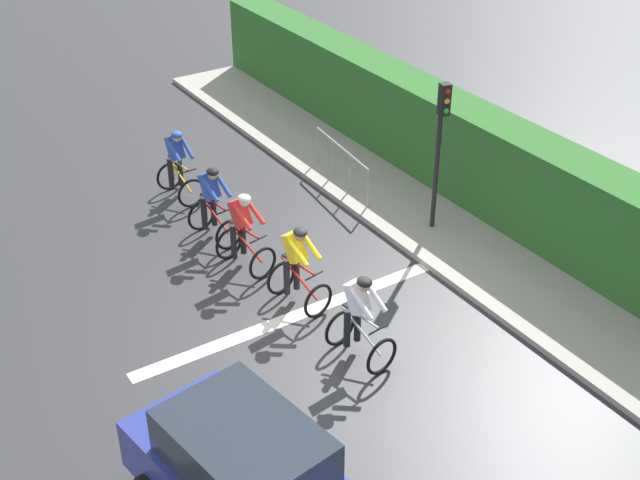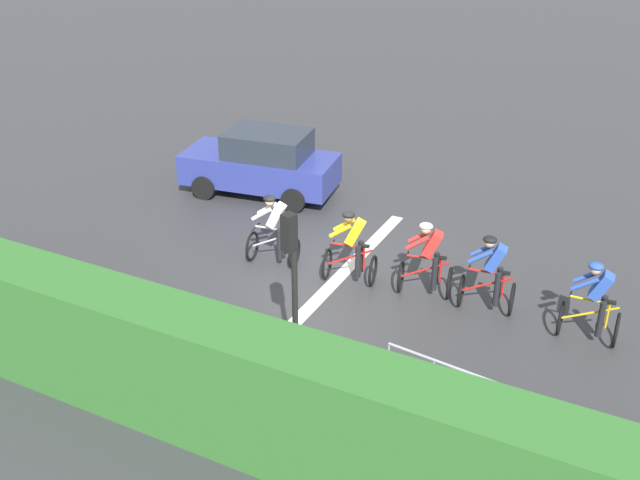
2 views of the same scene
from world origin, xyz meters
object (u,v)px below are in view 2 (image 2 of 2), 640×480
at_px(cyclist_lead, 594,304).
at_px(cyclist_trailing, 274,232).
at_px(car_navy, 262,163).
at_px(traffic_light_near_crossing, 292,277).
at_px(cyclist_second, 491,276).
at_px(cyclist_mid, 428,261).
at_px(cyclist_fourth, 352,249).
at_px(pedestrian_railing_kerbside, 457,382).

relative_size(cyclist_lead, cyclist_trailing, 1.00).
bearing_deg(cyclist_trailing, car_navy, -144.96).
xyz_separation_m(cyclist_trailing, car_navy, (-3.24, -2.27, 0.08)).
bearing_deg(traffic_light_near_crossing, cyclist_second, 150.22).
height_order(cyclist_mid, cyclist_trailing, same).
xyz_separation_m(cyclist_lead, cyclist_trailing, (0.14, -6.85, 0.00)).
bearing_deg(cyclist_fourth, cyclist_second, 94.68).
distance_m(cyclist_trailing, car_navy, 3.96).
height_order(cyclist_trailing, car_navy, car_navy).
distance_m(cyclist_lead, pedestrian_railing_kerbside, 3.70).
bearing_deg(cyclist_lead, cyclist_second, -94.45).
relative_size(cyclist_second, cyclist_fourth, 1.00).
height_order(cyclist_fourth, cyclist_trailing, same).
xyz_separation_m(cyclist_fourth, pedestrian_railing_kerbside, (3.26, 3.39, -0.05)).
height_order(car_navy, pedestrian_railing_kerbside, car_navy).
distance_m(cyclist_fourth, cyclist_trailing, 1.88).
bearing_deg(cyclist_trailing, traffic_light_near_crossing, 34.36).
relative_size(cyclist_lead, pedestrian_railing_kerbside, 0.65).
bearing_deg(pedestrian_railing_kerbside, car_navy, -130.53).
bearing_deg(traffic_light_near_crossing, cyclist_lead, 131.67).
distance_m(cyclist_trailing, traffic_light_near_crossing, 4.71).
bearing_deg(cyclist_fourth, car_navy, -127.51).
distance_m(cyclist_lead, cyclist_second, 2.03).
distance_m(cyclist_mid, cyclist_fourth, 1.64).
xyz_separation_m(cyclist_mid, cyclist_fourth, (0.24, -1.62, 0.00)).
relative_size(cyclist_second, pedestrian_railing_kerbside, 0.65).
bearing_deg(cyclist_lead, traffic_light_near_crossing, -48.33).
bearing_deg(pedestrian_railing_kerbside, cyclist_second, -172.67).
relative_size(cyclist_trailing, car_navy, 0.39).
xyz_separation_m(car_navy, pedestrian_railing_kerbside, (6.45, 7.54, -0.13)).
height_order(cyclist_lead, cyclist_trailing, same).
bearing_deg(cyclist_second, cyclist_lead, 85.55).
distance_m(cyclist_lead, cyclist_mid, 3.35).
height_order(cyclist_mid, traffic_light_near_crossing, traffic_light_near_crossing).
xyz_separation_m(cyclist_trailing, pedestrian_railing_kerbside, (3.21, 5.27, -0.05)).
xyz_separation_m(cyclist_trailing, traffic_light_near_crossing, (3.70, 2.53, 1.43)).
height_order(cyclist_lead, cyclist_second, same).
distance_m(traffic_light_near_crossing, pedestrian_railing_kerbside, 3.15).
xyz_separation_m(cyclist_second, cyclist_fourth, (0.24, -2.94, 0.00)).
bearing_deg(cyclist_second, cyclist_fourth, -85.32).
distance_m(cyclist_lead, car_navy, 9.63).
xyz_separation_m(cyclist_lead, cyclist_mid, (-0.16, -3.34, 0.00)).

